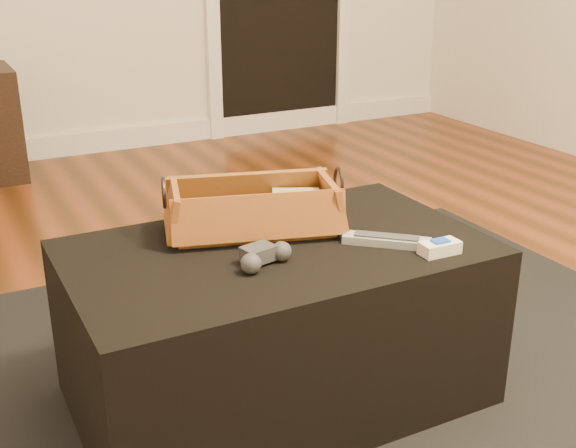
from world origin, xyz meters
name	(u,v)px	position (x,y,z in m)	size (l,w,h in m)	color
floor	(310,409)	(0.00, 0.00, -0.01)	(5.00, 5.50, 0.01)	brown
baseboard	(76,144)	(0.00, 2.73, 0.06)	(5.00, 0.04, 0.12)	white
area_rug	(286,406)	(-0.05, 0.03, 0.01)	(2.60, 2.00, 0.01)	black
ottoman	(277,323)	(-0.05, 0.08, 0.22)	(1.00, 0.60, 0.42)	black
tv_remote	(246,223)	(-0.08, 0.19, 0.46)	(0.23, 0.05, 0.02)	black
cloth_bundle	(296,205)	(0.06, 0.20, 0.48)	(0.12, 0.08, 0.07)	tan
wicker_basket	(254,211)	(-0.06, 0.20, 0.48)	(0.48, 0.34, 0.16)	#9B6223
game_controller	(263,256)	(-0.13, -0.01, 0.46)	(0.15, 0.10, 0.05)	#313134
silver_remote	(387,240)	(0.19, -0.04, 0.44)	(0.19, 0.18, 0.02)	#A8ABB0
cream_gadget	(440,247)	(0.26, -0.14, 0.45)	(0.10, 0.05, 0.04)	white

